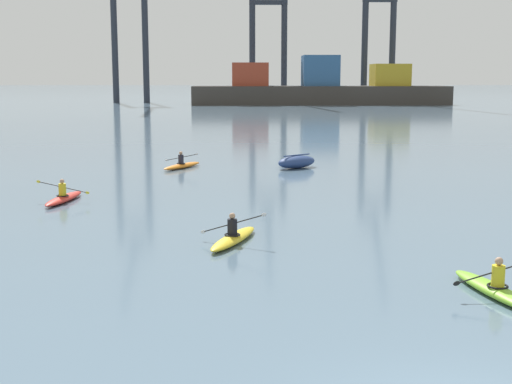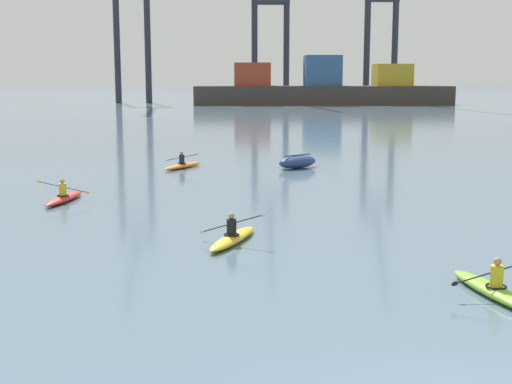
{
  "view_description": "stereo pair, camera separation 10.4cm",
  "coord_description": "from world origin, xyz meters",
  "px_view_note": "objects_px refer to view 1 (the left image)",
  "views": [
    {
      "loc": [
        -3.32,
        -9.34,
        5.06
      ],
      "look_at": [
        -2.7,
        17.43,
        0.6
      ],
      "focal_mm": 48.88,
      "sensor_mm": 36.0,
      "label": 1
    },
    {
      "loc": [
        -3.22,
        -9.34,
        5.06
      ],
      "look_at": [
        -2.7,
        17.43,
        0.6
      ],
      "focal_mm": 48.88,
      "sensor_mm": 36.0,
      "label": 2
    }
  ],
  "objects_px": {
    "kayak_orange": "(182,165)",
    "kayak_lime": "(495,289)",
    "gantry_crane_east_mid": "(380,15)",
    "kayak_yellow": "(233,237)",
    "container_barge": "(320,89)",
    "kayak_red": "(64,198)",
    "capsized_dinghy": "(297,162)",
    "gantry_crane_west": "(128,2)",
    "gantry_crane_west_mid": "(268,19)"
  },
  "relations": [
    {
      "from": "kayak_orange",
      "to": "kayak_lime",
      "type": "bearing_deg",
      "value": -68.36
    },
    {
      "from": "gantry_crane_east_mid",
      "to": "kayak_yellow",
      "type": "height_order",
      "value": "gantry_crane_east_mid"
    },
    {
      "from": "container_barge",
      "to": "kayak_yellow",
      "type": "distance_m",
      "value": 106.99
    },
    {
      "from": "container_barge",
      "to": "kayak_lime",
      "type": "relative_size",
      "value": 13.32
    },
    {
      "from": "container_barge",
      "to": "kayak_orange",
      "type": "relative_size",
      "value": 14.11
    },
    {
      "from": "gantry_crane_east_mid",
      "to": "kayak_red",
      "type": "relative_size",
      "value": 10.71
    },
    {
      "from": "gantry_crane_east_mid",
      "to": "kayak_orange",
      "type": "height_order",
      "value": "gantry_crane_east_mid"
    },
    {
      "from": "kayak_red",
      "to": "container_barge",
      "type": "bearing_deg",
      "value": 77.61
    },
    {
      "from": "container_barge",
      "to": "kayak_yellow",
      "type": "height_order",
      "value": "container_barge"
    },
    {
      "from": "container_barge",
      "to": "capsized_dinghy",
      "type": "height_order",
      "value": "container_barge"
    },
    {
      "from": "gantry_crane_west",
      "to": "kayak_orange",
      "type": "relative_size",
      "value": 11.29
    },
    {
      "from": "container_barge",
      "to": "kayak_lime",
      "type": "bearing_deg",
      "value": -94.39
    },
    {
      "from": "gantry_crane_west",
      "to": "capsized_dinghy",
      "type": "distance_m",
      "value": 101.99
    },
    {
      "from": "gantry_crane_west_mid",
      "to": "kayak_lime",
      "type": "distance_m",
      "value": 126.37
    },
    {
      "from": "kayak_orange",
      "to": "gantry_crane_west",
      "type": "bearing_deg",
      "value": 100.35
    },
    {
      "from": "container_barge",
      "to": "kayak_orange",
      "type": "bearing_deg",
      "value": -101.35
    },
    {
      "from": "kayak_lime",
      "to": "capsized_dinghy",
      "type": "bearing_deg",
      "value": 96.89
    },
    {
      "from": "gantry_crane_west",
      "to": "kayak_lime",
      "type": "xyz_separation_m",
      "value": [
        26.92,
        -120.3,
        -18.72
      ]
    },
    {
      "from": "gantry_crane_west_mid",
      "to": "gantry_crane_east_mid",
      "type": "relative_size",
      "value": 0.94
    },
    {
      "from": "gantry_crane_west",
      "to": "gantry_crane_west_mid",
      "type": "bearing_deg",
      "value": 10.7
    },
    {
      "from": "kayak_lime",
      "to": "kayak_red",
      "type": "relative_size",
      "value": 1.0
    },
    {
      "from": "kayak_yellow",
      "to": "kayak_lime",
      "type": "bearing_deg",
      "value": -41.38
    },
    {
      "from": "kayak_yellow",
      "to": "kayak_orange",
      "type": "xyz_separation_m",
      "value": [
        -3.03,
        17.7,
        0.0
      ]
    },
    {
      "from": "container_barge",
      "to": "gantry_crane_east_mid",
      "type": "relative_size",
      "value": 1.24
    },
    {
      "from": "gantry_crane_east_mid",
      "to": "capsized_dinghy",
      "type": "relative_size",
      "value": 13.66
    },
    {
      "from": "gantry_crane_west",
      "to": "gantry_crane_east_mid",
      "type": "relative_size",
      "value": 0.99
    },
    {
      "from": "capsized_dinghy",
      "to": "kayak_lime",
      "type": "height_order",
      "value": "kayak_lime"
    },
    {
      "from": "gantry_crane_east_mid",
      "to": "container_barge",
      "type": "bearing_deg",
      "value": -143.91
    },
    {
      "from": "capsized_dinghy",
      "to": "kayak_orange",
      "type": "distance_m",
      "value": 6.4
    },
    {
      "from": "gantry_crane_west_mid",
      "to": "gantry_crane_east_mid",
      "type": "height_order",
      "value": "gantry_crane_east_mid"
    },
    {
      "from": "container_barge",
      "to": "gantry_crane_east_mid",
      "type": "height_order",
      "value": "gantry_crane_east_mid"
    },
    {
      "from": "capsized_dinghy",
      "to": "kayak_red",
      "type": "xyz_separation_m",
      "value": [
        -10.36,
        -10.29,
        -0.18
      ]
    },
    {
      "from": "kayak_lime",
      "to": "kayak_orange",
      "type": "distance_m",
      "value": 24.87
    },
    {
      "from": "gantry_crane_west_mid",
      "to": "gantry_crane_west",
      "type": "bearing_deg",
      "value": -169.3
    },
    {
      "from": "gantry_crane_west_mid",
      "to": "capsized_dinghy",
      "type": "height_order",
      "value": "gantry_crane_west_mid"
    },
    {
      "from": "gantry_crane_west_mid",
      "to": "gantry_crane_east_mid",
      "type": "xyz_separation_m",
      "value": [
        21.13,
        -4.97,
        0.38
      ]
    },
    {
      "from": "gantry_crane_west_mid",
      "to": "capsized_dinghy",
      "type": "distance_m",
      "value": 103.64
    },
    {
      "from": "gantry_crane_west",
      "to": "kayak_red",
      "type": "xyz_separation_m",
      "value": [
        13.78,
        -107.64,
        -18.72
      ]
    },
    {
      "from": "capsized_dinghy",
      "to": "kayak_orange",
      "type": "height_order",
      "value": "kayak_orange"
    },
    {
      "from": "gantry_crane_west_mid",
      "to": "kayak_orange",
      "type": "xyz_separation_m",
      "value": [
        -8.95,
        -102.23,
        -16.04
      ]
    },
    {
      "from": "capsized_dinghy",
      "to": "kayak_red",
      "type": "height_order",
      "value": "kayak_red"
    },
    {
      "from": "kayak_yellow",
      "to": "gantry_crane_west",
      "type": "bearing_deg",
      "value": 100.25
    },
    {
      "from": "container_barge",
      "to": "gantry_crane_west_mid",
      "type": "relative_size",
      "value": 1.32
    },
    {
      "from": "gantry_crane_west_mid",
      "to": "kayak_lime",
      "type": "relative_size",
      "value": 10.1
    },
    {
      "from": "kayak_lime",
      "to": "kayak_orange",
      "type": "relative_size",
      "value": 1.06
    },
    {
      "from": "gantry_crane_east_mid",
      "to": "kayak_lime",
      "type": "relative_size",
      "value": 10.72
    },
    {
      "from": "container_barge",
      "to": "kayak_red",
      "type": "height_order",
      "value": "container_barge"
    },
    {
      "from": "gantry_crane_west",
      "to": "kayak_red",
      "type": "relative_size",
      "value": 10.65
    },
    {
      "from": "gantry_crane_east_mid",
      "to": "kayak_orange",
      "type": "xyz_separation_m",
      "value": [
        -30.08,
        -97.26,
        -16.43
      ]
    },
    {
      "from": "container_barge",
      "to": "gantry_crane_west",
      "type": "height_order",
      "value": "gantry_crane_west"
    }
  ]
}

